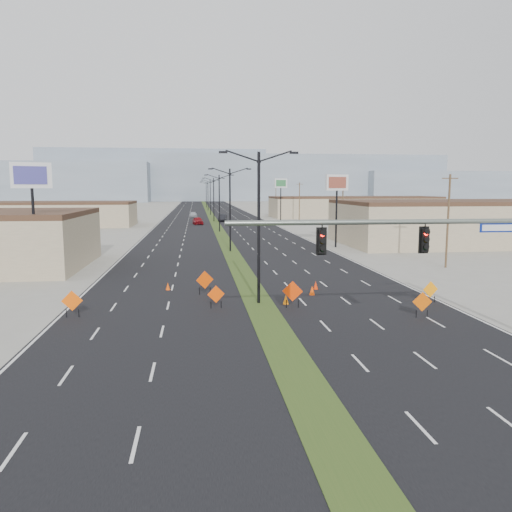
{
  "coord_description": "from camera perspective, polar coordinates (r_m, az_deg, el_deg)",
  "views": [
    {
      "loc": [
        -4.06,
        -20.45,
        7.67
      ],
      "look_at": [
        -0.17,
        12.11,
        3.2
      ],
      "focal_mm": 35.0,
      "sensor_mm": 36.0,
      "label": 1
    }
  ],
  "objects": [
    {
      "name": "mesa_east",
      "position": [
        360.92,
        24.05,
        7.3
      ],
      "size": [
        160.0,
        50.0,
        18.0
      ],
      "primitive_type": "cube",
      "color": "gray",
      "rests_on": "ground"
    },
    {
      "name": "utility_pole_1",
      "position": [
        84.03,
        9.87,
        5.6
      ],
      "size": [
        1.6,
        0.2,
        9.0
      ],
      "color": "#4C3823",
      "rests_on": "ground"
    },
    {
      "name": "construction_sign_0",
      "position": [
        31.73,
        -20.28,
        -4.93
      ],
      "size": [
        1.23,
        0.12,
        1.64
      ],
      "rotation": [
        0.0,
        0.0,
        0.06
      ],
      "color": "#F35305",
      "rests_on": "ground"
    },
    {
      "name": "road_surface",
      "position": [
        120.76,
        -4.89,
        4.09
      ],
      "size": [
        25.0,
        400.0,
        0.02
      ],
      "primitive_type": "cube",
      "color": "black",
      "rests_on": "ground"
    },
    {
      "name": "car_left",
      "position": [
        107.09,
        -6.67,
        4.03
      ],
      "size": [
        2.51,
        4.93,
        1.61
      ],
      "primitive_type": "imported",
      "rotation": [
        0.0,
        0.0,
        0.13
      ],
      "color": "maroon",
      "rests_on": "ground"
    },
    {
      "name": "construction_sign_3",
      "position": [
        32.18,
        4.2,
        -4.14
      ],
      "size": [
        1.29,
        0.43,
        1.77
      ],
      "rotation": [
        0.0,
        0.0,
        -0.3
      ],
      "color": "#E53604",
      "rests_on": "ground"
    },
    {
      "name": "streetlight_5",
      "position": [
        172.52,
        -5.51,
        6.97
      ],
      "size": [
        5.15,
        0.24,
        10.02
      ],
      "color": "black",
      "rests_on": "ground"
    },
    {
      "name": "streetlight_4",
      "position": [
        144.53,
        -5.25,
        6.83
      ],
      "size": [
        5.15,
        0.24,
        10.02
      ],
      "color": "black",
      "rests_on": "ground"
    },
    {
      "name": "cone_1",
      "position": [
        38.35,
        6.83,
        -3.34
      ],
      "size": [
        0.39,
        0.39,
        0.64
      ],
      "primitive_type": "cone",
      "rotation": [
        0.0,
        0.0,
        -0.02
      ],
      "color": "red",
      "rests_on": "ground"
    },
    {
      "name": "streetlight_1",
      "position": [
        60.63,
        -2.99,
        5.62
      ],
      "size": [
        5.15,
        0.24,
        10.02
      ],
      "color": "black",
      "rests_on": "ground"
    },
    {
      "name": "mesa_center",
      "position": [
        323.53,
        1.02,
        8.87
      ],
      "size": [
        220.0,
        50.0,
        28.0
      ],
      "primitive_type": "cube",
      "color": "gray",
      "rests_on": "ground"
    },
    {
      "name": "pole_sign_east_far",
      "position": [
        118.61,
        2.86,
        7.97
      ],
      "size": [
        3.19,
        1.31,
        9.93
      ],
      "rotation": [
        0.0,
        0.0,
        0.31
      ],
      "color": "black",
      "rests_on": "ground"
    },
    {
      "name": "building_se_near",
      "position": [
        75.88,
        23.35,
        3.41
      ],
      "size": [
        36.0,
        18.0,
        5.5
      ],
      "primitive_type": "cube",
      "color": "tan",
      "rests_on": "ground"
    },
    {
      "name": "car_mid",
      "position": [
        116.65,
        -3.84,
        4.36
      ],
      "size": [
        2.33,
        5.05,
        1.6
      ],
      "primitive_type": "imported",
      "rotation": [
        0.0,
        0.0,
        -0.13
      ],
      "color": "black",
      "rests_on": "ground"
    },
    {
      "name": "cone_2",
      "position": [
        36.3,
        6.42,
        -3.93
      ],
      "size": [
        0.47,
        0.47,
        0.69
      ],
      "primitive_type": "cone",
      "rotation": [
        0.0,
        0.0,
        0.17
      ],
      "color": "#FB4705",
      "rests_on": "ground"
    },
    {
      "name": "ground",
      "position": [
        22.22,
        4.25,
        -12.45
      ],
      "size": [
        600.0,
        600.0,
        0.0
      ],
      "primitive_type": "plane",
      "color": "gray",
      "rests_on": "ground"
    },
    {
      "name": "pole_sign_east_near",
      "position": [
        65.65,
        9.23,
        7.67
      ],
      "size": [
        3.09,
        0.89,
        9.42
      ],
      "rotation": [
        0.0,
        0.0,
        0.18
      ],
      "color": "black",
      "rests_on": "ground"
    },
    {
      "name": "cone_3",
      "position": [
        38.42,
        -10.04,
        -3.44
      ],
      "size": [
        0.42,
        0.42,
        0.58
      ],
      "primitive_type": "cone",
      "rotation": [
        0.0,
        0.0,
        0.26
      ],
      "color": "#EC4704",
      "rests_on": "ground"
    },
    {
      "name": "pole_sign_west",
      "position": [
        45.91,
        -24.27,
        7.51
      ],
      "size": [
        3.13,
        1.38,
        9.8
      ],
      "rotation": [
        0.0,
        0.0,
        0.33
      ],
      "color": "black",
      "rests_on": "ground"
    },
    {
      "name": "car_far",
      "position": [
        134.74,
        -7.19,
        4.71
      ],
      "size": [
        2.11,
        4.58,
        1.3
      ],
      "primitive_type": "imported",
      "rotation": [
        0.0,
        0.0,
        0.07
      ],
      "color": "#B4B7BE",
      "rests_on": "ground"
    },
    {
      "name": "building_sw_far",
      "position": [
        109.22,
        -21.7,
        4.36
      ],
      "size": [
        30.0,
        14.0,
        4.5
      ],
      "primitive_type": "cube",
      "color": "tan",
      "rests_on": "ground"
    },
    {
      "name": "signal_mast",
      "position": [
        25.91,
        22.38,
        0.8
      ],
      "size": [
        16.3,
        0.6,
        8.0
      ],
      "color": "slate",
      "rests_on": "ground"
    },
    {
      "name": "construction_sign_1",
      "position": [
        32.09,
        -4.6,
        -4.48
      ],
      "size": [
        1.11,
        0.27,
        1.51
      ],
      "rotation": [
        0.0,
        0.0,
        0.21
      ],
      "color": "#E94504",
      "rests_on": "ground"
    },
    {
      "name": "mesa_backdrop",
      "position": [
        341.54,
        -11.31,
        9.0
      ],
      "size": [
        140.0,
        50.0,
        32.0
      ],
      "primitive_type": "cube",
      "color": "gray",
      "rests_on": "ground"
    },
    {
      "name": "utility_pole_3",
      "position": [
        152.39,
        2.28,
        6.62
      ],
      "size": [
        1.6,
        0.2,
        9.0
      ],
      "color": "#4C3823",
      "rests_on": "ground"
    },
    {
      "name": "construction_sign_5",
      "position": [
        35.58,
        19.31,
        -3.71
      ],
      "size": [
        1.1,
        0.19,
        1.47
      ],
      "rotation": [
        0.0,
        0.0,
        0.14
      ],
      "color": "orange",
      "rests_on": "ground"
    },
    {
      "name": "streetlight_2",
      "position": [
        88.57,
        -4.21,
        6.28
      ],
      "size": [
        5.15,
        0.24,
        10.02
      ],
      "color": "black",
      "rests_on": "ground"
    },
    {
      "name": "streetlight_6",
      "position": [
        200.51,
        -5.7,
        7.07
      ],
      "size": [
        5.15,
        0.24,
        10.02
      ],
      "color": "black",
      "rests_on": "ground"
    },
    {
      "name": "streetlight_0",
      "position": [
        32.78,
        0.32,
        3.82
      ],
      "size": [
        5.15,
        0.24,
        10.02
      ],
      "color": "black",
      "rests_on": "ground"
    },
    {
      "name": "utility_pole_0",
      "position": [
        51.52,
        21.09,
        3.91
      ],
      "size": [
        1.6,
        0.2,
        9.0
      ],
      "color": "#4C3823",
      "rests_on": "ground"
    },
    {
      "name": "cone_0",
      "position": [
        33.32,
        3.43,
        -4.98
      ],
      "size": [
        0.41,
        0.41,
        0.66
      ],
      "primitive_type": "cone",
      "rotation": [
        0.0,
        0.0,
        -0.02
      ],
      "color": "orange",
      "rests_on": "ground"
    },
    {
      "name": "utility_pole_2",
      "position": [
        117.97,
        4.98,
        6.27
      ],
      "size": [
        1.6,
        0.2,
        9.0
      ],
      "color": "#4C3823",
      "rests_on": "ground"
    },
    {
      "name": "construction_sign_4",
      "position": [
        31.33,
        18.47,
        -5.09
      ],
      "size": [
        1.18,
        0.15,
        1.57
      ],
      "rotation": [
        0.0,
        0.0,
        -0.09
      ],
      "color": "#D95304",
      "rests_on": "ground"
    },
    {
      "name": "median_strip",
      "position": [
        120.76,
        -4.89,
        4.09
      ],
      "size": [
        2.0,
        400.0,
        0.04
      ],
      "primitive_type": "cube",
      "color": "#304A1A",
      "rests_on": "ground"
    },
    {
      "name": "streetlight_3",
      "position": [
        116.55,
        -4.85,
        6.62
      ],
      "size": [
        5.15,
        0.24,
        10.02
      ],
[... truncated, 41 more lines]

